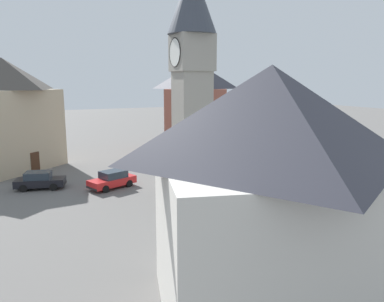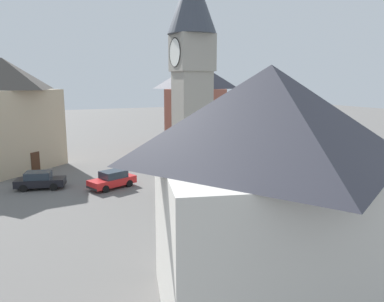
{
  "view_description": "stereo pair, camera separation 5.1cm",
  "coord_description": "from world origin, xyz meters",
  "px_view_note": "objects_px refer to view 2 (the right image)",
  "views": [
    {
      "loc": [
        27.51,
        -12.72,
        9.27
      ],
      "look_at": [
        0.0,
        0.0,
        3.6
      ],
      "focal_mm": 35.14,
      "sensor_mm": 36.0,
      "label": 1
    },
    {
      "loc": [
        27.54,
        -12.67,
        9.27
      ],
      "look_at": [
        0.0,
        0.0,
        3.6
      ],
      "focal_mm": 35.14,
      "sensor_mm": 36.0,
      "label": 2
    }
  ],
  "objects_px": {
    "pedestrian": "(174,224)",
    "building_shop_left": "(196,107)",
    "car_silver_kerb": "(270,167)",
    "car_red_corner": "(40,180)",
    "building_corner_back": "(6,113)",
    "building_terrace_right": "(267,195)",
    "tree": "(328,143)",
    "car_white_side": "(306,221)",
    "clock_tower": "(192,63)",
    "car_blue_kerb": "(112,179)",
    "lamp_post": "(177,139)"
  },
  "relations": [
    {
      "from": "pedestrian",
      "to": "building_shop_left",
      "type": "height_order",
      "value": "building_shop_left"
    },
    {
      "from": "car_silver_kerb",
      "to": "building_shop_left",
      "type": "bearing_deg",
      "value": -173.34
    },
    {
      "from": "car_red_corner",
      "to": "building_shop_left",
      "type": "xyz_separation_m",
      "value": [
        -9.9,
        19.7,
        5.18
      ]
    },
    {
      "from": "building_shop_left",
      "to": "building_corner_back",
      "type": "bearing_deg",
      "value": -88.73
    },
    {
      "from": "building_shop_left",
      "to": "building_terrace_right",
      "type": "height_order",
      "value": "building_shop_left"
    },
    {
      "from": "tree",
      "to": "building_corner_back",
      "type": "xyz_separation_m",
      "value": [
        -21.13,
        -23.7,
        1.59
      ]
    },
    {
      "from": "tree",
      "to": "car_silver_kerb",
      "type": "bearing_deg",
      "value": 179.51
    },
    {
      "from": "car_white_side",
      "to": "building_shop_left",
      "type": "relative_size",
      "value": 0.38
    },
    {
      "from": "pedestrian",
      "to": "clock_tower",
      "type": "bearing_deg",
      "value": 148.77
    },
    {
      "from": "car_blue_kerb",
      "to": "car_white_side",
      "type": "relative_size",
      "value": 1.01
    },
    {
      "from": "car_blue_kerb",
      "to": "pedestrian",
      "type": "relative_size",
      "value": 2.64
    },
    {
      "from": "car_blue_kerb",
      "to": "car_red_corner",
      "type": "bearing_deg",
      "value": -112.35
    },
    {
      "from": "car_red_corner",
      "to": "building_terrace_right",
      "type": "xyz_separation_m",
      "value": [
        23.05,
        7.09,
        4.27
      ]
    },
    {
      "from": "building_terrace_right",
      "to": "lamp_post",
      "type": "relative_size",
      "value": 2.07
    },
    {
      "from": "clock_tower",
      "to": "building_corner_back",
      "type": "distance_m",
      "value": 21.82
    },
    {
      "from": "clock_tower",
      "to": "tree",
      "type": "distance_m",
      "value": 12.66
    },
    {
      "from": "building_terrace_right",
      "to": "building_corner_back",
      "type": "height_order",
      "value": "building_corner_back"
    },
    {
      "from": "clock_tower",
      "to": "car_silver_kerb",
      "type": "xyz_separation_m",
      "value": [
        -2.57,
        9.86,
        -9.85
      ]
    },
    {
      "from": "car_red_corner",
      "to": "building_corner_back",
      "type": "relative_size",
      "value": 0.36
    },
    {
      "from": "clock_tower",
      "to": "pedestrian",
      "type": "height_order",
      "value": "clock_tower"
    },
    {
      "from": "car_red_corner",
      "to": "tree",
      "type": "distance_m",
      "value": 24.56
    },
    {
      "from": "car_red_corner",
      "to": "building_shop_left",
      "type": "relative_size",
      "value": 0.38
    },
    {
      "from": "building_shop_left",
      "to": "tree",
      "type": "bearing_deg",
      "value": 4.18
    },
    {
      "from": "car_blue_kerb",
      "to": "tree",
      "type": "distance_m",
      "value": 18.43
    },
    {
      "from": "clock_tower",
      "to": "building_terrace_right",
      "type": "distance_m",
      "value": 17.79
    },
    {
      "from": "tree",
      "to": "building_terrace_right",
      "type": "distance_m",
      "value": 18.18
    },
    {
      "from": "lamp_post",
      "to": "car_silver_kerb",
      "type": "bearing_deg",
      "value": 53.91
    },
    {
      "from": "building_corner_back",
      "to": "lamp_post",
      "type": "distance_m",
      "value": 18.07
    },
    {
      "from": "building_shop_left",
      "to": "lamp_post",
      "type": "relative_size",
      "value": 2.37
    },
    {
      "from": "car_silver_kerb",
      "to": "car_blue_kerb",
      "type": "bearing_deg",
      "value": -96.55
    },
    {
      "from": "lamp_post",
      "to": "building_corner_back",
      "type": "bearing_deg",
      "value": -116.34
    },
    {
      "from": "clock_tower",
      "to": "lamp_post",
      "type": "xyz_separation_m",
      "value": [
        -8.22,
        2.11,
        -7.32
      ]
    },
    {
      "from": "building_terrace_right",
      "to": "car_red_corner",
      "type": "bearing_deg",
      "value": -162.9
    },
    {
      "from": "car_blue_kerb",
      "to": "car_white_side",
      "type": "distance_m",
      "value": 17.19
    },
    {
      "from": "building_terrace_right",
      "to": "lamp_post",
      "type": "bearing_deg",
      "value": 165.15
    },
    {
      "from": "car_red_corner",
      "to": "lamp_post",
      "type": "height_order",
      "value": "lamp_post"
    },
    {
      "from": "clock_tower",
      "to": "car_red_corner",
      "type": "distance_m",
      "value": 16.56
    },
    {
      "from": "building_terrace_right",
      "to": "pedestrian",
      "type": "bearing_deg",
      "value": -176.45
    },
    {
      "from": "tree",
      "to": "building_terrace_right",
      "type": "xyz_separation_m",
      "value": [
        11.34,
        -14.19,
        0.7
      ]
    },
    {
      "from": "car_red_corner",
      "to": "tree",
      "type": "height_order",
      "value": "tree"
    },
    {
      "from": "building_shop_left",
      "to": "building_corner_back",
      "type": "height_order",
      "value": "building_shop_left"
    },
    {
      "from": "car_silver_kerb",
      "to": "tree",
      "type": "xyz_separation_m",
      "value": [
        7.55,
        -0.06,
        3.57
      ]
    },
    {
      "from": "car_white_side",
      "to": "lamp_post",
      "type": "relative_size",
      "value": 0.9
    },
    {
      "from": "clock_tower",
      "to": "car_red_corner",
      "type": "relative_size",
      "value": 4.12
    },
    {
      "from": "car_white_side",
      "to": "building_corner_back",
      "type": "distance_m",
      "value": 31.96
    },
    {
      "from": "car_white_side",
      "to": "lamp_post",
      "type": "xyz_separation_m",
      "value": [
        -18.8,
        -0.72,
        2.54
      ]
    },
    {
      "from": "clock_tower",
      "to": "car_silver_kerb",
      "type": "distance_m",
      "value": 14.17
    },
    {
      "from": "car_red_corner",
      "to": "building_corner_back",
      "type": "height_order",
      "value": "building_corner_back"
    },
    {
      "from": "car_white_side",
      "to": "building_shop_left",
      "type": "distance_m",
      "value": 28.23
    },
    {
      "from": "clock_tower",
      "to": "building_corner_back",
      "type": "bearing_deg",
      "value": -139.27
    }
  ]
}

